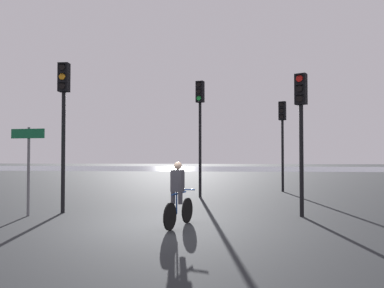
# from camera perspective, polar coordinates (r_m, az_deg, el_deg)

# --- Properties ---
(ground_plane) EXTENTS (120.00, 120.00, 0.00)m
(ground_plane) POSITION_cam_1_polar(r_m,az_deg,el_deg) (9.73, -5.41, -12.25)
(ground_plane) COLOR black
(water_strip) EXTENTS (80.00, 16.00, 0.01)m
(water_strip) POSITION_cam_1_polar(r_m,az_deg,el_deg) (47.07, 2.56, -3.75)
(water_strip) COLOR slate
(water_strip) RESTS_ON ground
(traffic_light_near_right) EXTENTS (0.40, 0.42, 4.15)m
(traffic_light_near_right) POSITION_cam_1_polar(r_m,az_deg,el_deg) (11.35, 16.28, 4.02)
(traffic_light_near_right) COLOR black
(traffic_light_near_right) RESTS_ON ground
(traffic_light_center) EXTENTS (0.38, 0.40, 4.91)m
(traffic_light_center) POSITION_cam_1_polar(r_m,az_deg,el_deg) (15.88, 1.23, 4.14)
(traffic_light_center) COLOR black
(traffic_light_center) RESTS_ON ground
(traffic_light_near_left) EXTENTS (0.32, 0.34, 4.64)m
(traffic_light_near_left) POSITION_cam_1_polar(r_m,az_deg,el_deg) (12.30, -18.98, 5.11)
(traffic_light_near_left) COLOR black
(traffic_light_near_left) RESTS_ON ground
(traffic_light_far_right) EXTENTS (0.39, 0.41, 4.35)m
(traffic_light_far_right) POSITION_cam_1_polar(r_m,az_deg,el_deg) (18.59, 13.61, 2.26)
(traffic_light_far_right) COLOR black
(traffic_light_far_right) RESTS_ON ground
(direction_sign_post) EXTENTS (1.09, 0.19, 2.60)m
(direction_sign_post) POSITION_cam_1_polar(r_m,az_deg,el_deg) (11.97, -23.69, -1.96)
(direction_sign_post) COLOR slate
(direction_sign_post) RESTS_ON ground
(cyclist) EXTENTS (0.65, 1.64, 1.62)m
(cyclist) POSITION_cam_1_polar(r_m,az_deg,el_deg) (9.38, -2.14, -7.60)
(cyclist) COLOR black
(cyclist) RESTS_ON ground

